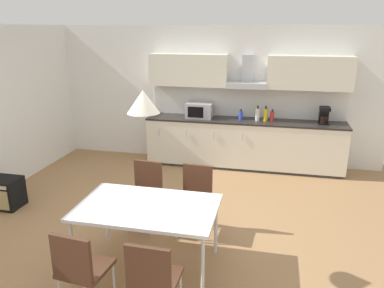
{
  "coord_description": "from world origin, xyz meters",
  "views": [
    {
      "loc": [
        1.32,
        -4.06,
        2.51
      ],
      "look_at": [
        0.28,
        0.66,
        1.0
      ],
      "focal_mm": 35.0,
      "sensor_mm": 36.0,
      "label": 1
    }
  ],
  "objects_px": {
    "bottle_blue": "(241,115)",
    "dining_table": "(147,210)",
    "chair_near_right": "(153,276)",
    "chair_far_left": "(145,188)",
    "chair_near_left": "(80,266)",
    "bottle_yellow": "(266,115)",
    "coffee_maker": "(324,115)",
    "bottle_white": "(258,114)",
    "chair_far_right": "(195,193)",
    "pendant_lamp": "(143,102)",
    "bottle_red": "(272,116)",
    "guitar_amp": "(3,192)",
    "microwave": "(199,110)"
  },
  "relations": [
    {
      "from": "bottle_blue",
      "to": "dining_table",
      "type": "distance_m",
      "value": 3.41
    },
    {
      "from": "chair_near_right",
      "to": "chair_far_left",
      "type": "bearing_deg",
      "value": 111.08
    },
    {
      "from": "chair_far_left",
      "to": "chair_near_left",
      "type": "height_order",
      "value": "same"
    },
    {
      "from": "bottle_yellow",
      "to": "chair_far_left",
      "type": "relative_size",
      "value": 0.32
    },
    {
      "from": "coffee_maker",
      "to": "bottle_blue",
      "type": "bearing_deg",
      "value": -179.51
    },
    {
      "from": "chair_near_right",
      "to": "bottle_white",
      "type": "bearing_deg",
      "value": 81.43
    },
    {
      "from": "dining_table",
      "to": "chair_far_right",
      "type": "height_order",
      "value": "chair_far_right"
    },
    {
      "from": "bottle_yellow",
      "to": "chair_far_left",
      "type": "xyz_separation_m",
      "value": [
        -1.42,
        -2.48,
        -0.48
      ]
    },
    {
      "from": "chair_far_right",
      "to": "pendant_lamp",
      "type": "xyz_separation_m",
      "value": [
        -0.34,
        -0.84,
        1.3
      ]
    },
    {
      "from": "chair_near_right",
      "to": "pendant_lamp",
      "type": "height_order",
      "value": "pendant_lamp"
    },
    {
      "from": "chair_near_left",
      "to": "chair_far_right",
      "type": "distance_m",
      "value": 1.81
    },
    {
      "from": "bottle_yellow",
      "to": "pendant_lamp",
      "type": "bearing_deg",
      "value": -108.26
    },
    {
      "from": "coffee_maker",
      "to": "bottle_red",
      "type": "distance_m",
      "value": 0.89
    },
    {
      "from": "guitar_amp",
      "to": "dining_table",
      "type": "bearing_deg",
      "value": -19.77
    },
    {
      "from": "chair_far_right",
      "to": "bottle_red",
      "type": "bearing_deg",
      "value": 70.56
    },
    {
      "from": "microwave",
      "to": "chair_far_left",
      "type": "distance_m",
      "value": 2.54
    },
    {
      "from": "coffee_maker",
      "to": "chair_far_left",
      "type": "height_order",
      "value": "coffee_maker"
    },
    {
      "from": "chair_far_left",
      "to": "guitar_amp",
      "type": "bearing_deg",
      "value": 178.14
    },
    {
      "from": "coffee_maker",
      "to": "bottle_yellow",
      "type": "bearing_deg",
      "value": -178.12
    },
    {
      "from": "bottle_white",
      "to": "chair_near_right",
      "type": "relative_size",
      "value": 0.32
    },
    {
      "from": "bottle_white",
      "to": "chair_far_right",
      "type": "relative_size",
      "value": 0.32
    },
    {
      "from": "bottle_blue",
      "to": "chair_near_right",
      "type": "bearing_deg",
      "value": -94.47
    },
    {
      "from": "bottle_yellow",
      "to": "chair_near_left",
      "type": "height_order",
      "value": "bottle_yellow"
    },
    {
      "from": "microwave",
      "to": "chair_far_right",
      "type": "distance_m",
      "value": 2.57
    },
    {
      "from": "chair_far_left",
      "to": "dining_table",
      "type": "bearing_deg",
      "value": -69.09
    },
    {
      "from": "dining_table",
      "to": "bottle_white",
      "type": "bearing_deg",
      "value": 73.98
    },
    {
      "from": "dining_table",
      "to": "bottle_blue",
      "type": "bearing_deg",
      "value": 78.92
    },
    {
      "from": "guitar_amp",
      "to": "chair_near_left",
      "type": "bearing_deg",
      "value": -38.53
    },
    {
      "from": "coffee_maker",
      "to": "dining_table",
      "type": "relative_size",
      "value": 0.21
    },
    {
      "from": "coffee_maker",
      "to": "chair_far_left",
      "type": "distance_m",
      "value": 3.52
    },
    {
      "from": "coffee_maker",
      "to": "bottle_yellow",
      "type": "distance_m",
      "value": 1.0
    },
    {
      "from": "dining_table",
      "to": "chair_far_right",
      "type": "distance_m",
      "value": 0.92
    },
    {
      "from": "bottle_yellow",
      "to": "bottle_red",
      "type": "bearing_deg",
      "value": 0.62
    },
    {
      "from": "chair_near_left",
      "to": "chair_far_right",
      "type": "xyz_separation_m",
      "value": [
        0.67,
        1.68,
        0.0
      ]
    },
    {
      "from": "guitar_amp",
      "to": "pendant_lamp",
      "type": "bearing_deg",
      "value": -19.77
    },
    {
      "from": "microwave",
      "to": "bottle_blue",
      "type": "relative_size",
      "value": 2.51
    },
    {
      "from": "microwave",
      "to": "bottle_yellow",
      "type": "relative_size",
      "value": 1.75
    },
    {
      "from": "chair_far_right",
      "to": "dining_table",
      "type": "bearing_deg",
      "value": -111.77
    },
    {
      "from": "dining_table",
      "to": "chair_far_left",
      "type": "distance_m",
      "value": 0.91
    },
    {
      "from": "microwave",
      "to": "bottle_red",
      "type": "xyz_separation_m",
      "value": [
        1.32,
        -0.01,
        -0.05
      ]
    },
    {
      "from": "bottle_red",
      "to": "chair_far_right",
      "type": "relative_size",
      "value": 0.25
    },
    {
      "from": "guitar_amp",
      "to": "bottle_blue",
      "type": "bearing_deg",
      "value": 37.25
    },
    {
      "from": "microwave",
      "to": "pendant_lamp",
      "type": "relative_size",
      "value": 1.5
    },
    {
      "from": "bottle_red",
      "to": "bottle_yellow",
      "type": "distance_m",
      "value": 0.12
    },
    {
      "from": "bottle_white",
      "to": "bottle_yellow",
      "type": "relative_size",
      "value": 1.0
    },
    {
      "from": "coffee_maker",
      "to": "dining_table",
      "type": "height_order",
      "value": "coffee_maker"
    },
    {
      "from": "bottle_red",
      "to": "bottle_yellow",
      "type": "relative_size",
      "value": 0.8
    },
    {
      "from": "chair_far_right",
      "to": "bottle_yellow",
      "type": "bearing_deg",
      "value": 72.96
    },
    {
      "from": "bottle_blue",
      "to": "chair_far_left",
      "type": "bearing_deg",
      "value": -111.31
    },
    {
      "from": "guitar_amp",
      "to": "bottle_yellow",
      "type": "bearing_deg",
      "value": 33.52
    }
  ]
}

